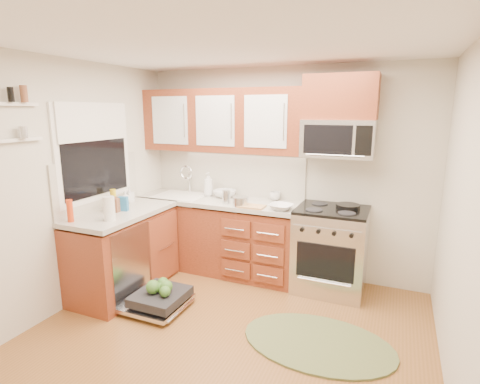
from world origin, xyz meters
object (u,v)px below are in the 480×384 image
at_px(bowl_b, 225,194).
at_px(dishwasher, 157,299).
at_px(bowl_a, 281,207).
at_px(range, 330,250).
at_px(stock_pot, 240,202).
at_px(skillet, 348,206).
at_px(sink, 181,205).
at_px(upper_cabinets, 222,121).
at_px(rug, 318,343).
at_px(cup, 275,196).
at_px(microwave, 338,139).
at_px(paper_towel_roll, 109,208).
at_px(cutting_board, 252,206).

bearing_deg(bowl_b, dishwasher, -97.87).
bearing_deg(bowl_a, range, 18.76).
bearing_deg(stock_pot, bowl_a, 3.61).
relative_size(skillet, stock_pot, 1.41).
height_order(sink, bowl_b, bowl_b).
xyz_separation_m(upper_cabinets, stock_pot, (0.40, -0.35, -0.90)).
relative_size(range, bowl_b, 3.34).
relative_size(sink, rug, 0.47).
xyz_separation_m(skillet, bowl_b, (-1.52, 0.07, -0.00)).
bearing_deg(skillet, dishwasher, -144.88).
relative_size(range, stock_pot, 5.24).
height_order(upper_cabinets, skillet, upper_cabinets).
xyz_separation_m(range, bowl_a, (-0.53, -0.18, 0.48)).
bearing_deg(cup, range, -16.79).
relative_size(microwave, stock_pot, 4.19).
relative_size(upper_cabinets, bowl_b, 7.21).
xyz_separation_m(range, sink, (-1.93, -0.01, 0.33)).
bearing_deg(stock_pot, skillet, 13.16).
height_order(rug, stock_pot, stock_pot).
xyz_separation_m(range, cup, (-0.73, 0.22, 0.50)).
bearing_deg(rug, upper_cabinets, 140.83).
bearing_deg(bowl_b, paper_towel_roll, -114.40).
height_order(microwave, bowl_a, microwave).
bearing_deg(stock_pot, range, 11.80).
distance_m(stock_pot, bowl_b, 0.49).
distance_m(microwave, skillet, 0.74).
bearing_deg(upper_cabinets, bowl_a, -20.38).
bearing_deg(sink, rug, -27.82).
height_order(bowl_a, bowl_b, bowl_b).
bearing_deg(stock_pot, cup, 57.30).
relative_size(rug, bowl_a, 5.14).
distance_m(upper_cabinets, range, 1.99).
xyz_separation_m(sink, cutting_board, (1.06, -0.20, 0.14)).
relative_size(microwave, cutting_board, 2.59).
distance_m(microwave, bowl_a, 0.96).
xyz_separation_m(rug, bowl_b, (-1.47, 1.21, 0.96)).
relative_size(upper_cabinets, cutting_board, 6.98).
xyz_separation_m(stock_pot, bowl_a, (0.48, 0.03, -0.02)).
relative_size(microwave, bowl_a, 2.95).
distance_m(upper_cabinets, skillet, 1.80).
height_order(microwave, bowl_b, microwave).
distance_m(rug, cup, 1.82).
bearing_deg(cutting_board, stock_pot, 180.00).
bearing_deg(range, cutting_board, -166.39).
xyz_separation_m(microwave, cup, (-0.73, 0.10, -0.72)).
bearing_deg(cutting_board, sink, 169.34).
distance_m(sink, bowl_a, 1.42).
bearing_deg(upper_cabinets, cutting_board, -33.44).
distance_m(rug, cutting_board, 1.60).
bearing_deg(bowl_a, rug, -55.03).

